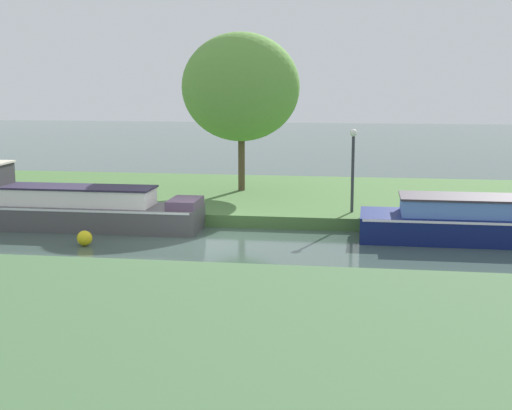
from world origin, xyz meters
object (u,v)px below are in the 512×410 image
(lamp_post, at_px, (353,160))
(navy_barge, at_px, (480,222))
(mooring_post_near, at_px, (483,208))
(channel_buoy, at_px, (85,238))
(slate_narrowboat, at_px, (54,208))
(willow_tree_left, at_px, (240,87))

(lamp_post, bearing_deg, navy_barge, -28.09)
(mooring_post_near, distance_m, channel_buoy, 12.07)
(channel_buoy, bearing_deg, slate_narrowboat, 129.66)
(channel_buoy, bearing_deg, mooring_post_near, 17.50)
(navy_barge, relative_size, mooring_post_near, 9.14)
(slate_narrowboat, xyz_separation_m, lamp_post, (9.41, 2.01, 1.50))
(willow_tree_left, distance_m, mooring_post_near, 10.31)
(lamp_post, bearing_deg, slate_narrowboat, -167.96)
(lamp_post, bearing_deg, willow_tree_left, 137.72)
(slate_narrowboat, bearing_deg, lamp_post, 12.04)
(navy_barge, distance_m, channel_buoy, 11.47)
(lamp_post, bearing_deg, mooring_post_near, -10.23)
(navy_barge, distance_m, willow_tree_left, 10.82)
(slate_narrowboat, distance_m, mooring_post_near, 13.50)
(mooring_post_near, relative_size, channel_buoy, 1.73)
(willow_tree_left, bearing_deg, navy_barge, -36.36)
(willow_tree_left, relative_size, mooring_post_near, 8.00)
(slate_narrowboat, bearing_deg, willow_tree_left, 50.11)
(channel_buoy, bearing_deg, lamp_post, 30.26)
(navy_barge, height_order, slate_narrowboat, slate_narrowboat)
(willow_tree_left, bearing_deg, channel_buoy, -110.19)
(slate_narrowboat, relative_size, channel_buoy, 22.16)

